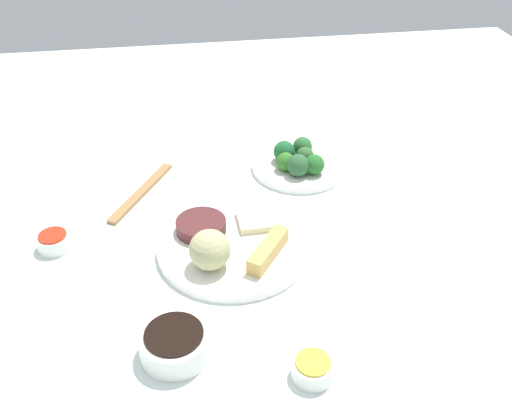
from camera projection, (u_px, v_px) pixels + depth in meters
tabletop at (233, 252)px, 1.06m from camera, size 2.20×2.20×0.02m
main_plate at (234, 247)px, 1.04m from camera, size 0.28×0.28×0.02m
rice_scoop at (210, 250)px, 0.96m from camera, size 0.07×0.07×0.07m
spring_roll at (268, 250)px, 1.00m from camera, size 0.11×0.09×0.03m
crab_rangoon_wonton at (255, 220)px, 1.08m from camera, size 0.07×0.06×0.01m
stir_fry_heap at (201, 226)px, 1.06m from camera, size 0.09×0.09×0.02m
broccoli_plate at (299, 166)px, 1.27m from camera, size 0.21×0.21×0.01m
broccoli_floret_0 at (305, 156)px, 1.26m from camera, size 0.04×0.04×0.04m
broccoli_floret_1 at (298, 165)px, 1.21m from camera, size 0.05×0.05×0.05m
broccoli_floret_2 at (284, 152)px, 1.26m from camera, size 0.05×0.05×0.05m
broccoli_floret_3 at (314, 165)px, 1.22m from camera, size 0.04×0.04×0.04m
broccoli_floret_4 at (286, 162)px, 1.23m from camera, size 0.04×0.04×0.04m
broccoli_floret_5 at (302, 146)px, 1.29m from camera, size 0.04×0.04×0.04m
soy_sauce_bowl at (175, 344)px, 0.84m from camera, size 0.10×0.10×0.04m
soy_sauce_bowl_liquid at (174, 334)px, 0.82m from camera, size 0.09×0.09×0.00m
sauce_ramekin_sweet_and_sour at (54, 242)px, 1.04m from camera, size 0.06×0.06×0.03m
sauce_ramekin_sweet_and_sour_liquid at (52, 235)px, 1.03m from camera, size 0.05×0.05×0.00m
sauce_ramekin_hot_mustard at (313, 369)px, 0.81m from camera, size 0.06×0.06×0.03m
sauce_ramekin_hot_mustard_liquid at (313, 362)px, 0.80m from camera, size 0.05×0.05×0.00m
chopsticks_pair at (141, 192)px, 1.19m from camera, size 0.21×0.13×0.01m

